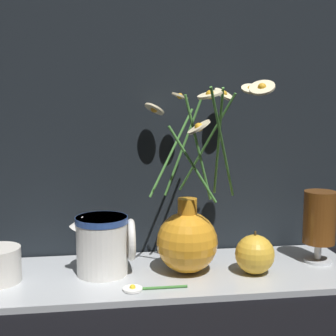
% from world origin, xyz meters
% --- Properties ---
extents(ground_plane, '(6.00, 6.00, 0.00)m').
position_xyz_m(ground_plane, '(0.00, 0.00, 0.00)').
color(ground_plane, black).
extents(shelf, '(0.81, 0.26, 0.01)m').
position_xyz_m(shelf, '(0.00, 0.00, 0.01)').
color(shelf, '#B2B7BC').
rests_on(shelf, ground_plane).
extents(backdrop_wall, '(1.31, 0.02, 1.10)m').
position_xyz_m(backdrop_wall, '(0.00, 0.14, 0.55)').
color(backdrop_wall, black).
rests_on(backdrop_wall, ground_plane).
extents(vase_with_flowers, '(0.23, 0.23, 0.38)m').
position_xyz_m(vase_with_flowers, '(0.06, -0.01, 0.09)').
color(vase_with_flowers, orange).
rests_on(vase_with_flowers, shelf).
extents(ceramic_pitcher, '(0.13, 0.10, 0.12)m').
position_xyz_m(ceramic_pitcher, '(-0.11, 0.01, 0.08)').
color(ceramic_pitcher, white).
rests_on(ceramic_pitcher, shelf).
extents(tea_glass, '(0.07, 0.07, 0.15)m').
position_xyz_m(tea_glass, '(0.34, 0.01, 0.10)').
color(tea_glass, silver).
rests_on(tea_glass, shelf).
extents(orange_fruit, '(0.08, 0.08, 0.09)m').
position_xyz_m(orange_fruit, '(0.18, -0.03, 0.05)').
color(orange_fruit, gold).
rests_on(orange_fruit, shelf).
extents(loose_daisy, '(0.12, 0.04, 0.01)m').
position_xyz_m(loose_daisy, '(-0.05, -0.09, 0.02)').
color(loose_daisy, '#3D7A33').
rests_on(loose_daisy, shelf).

